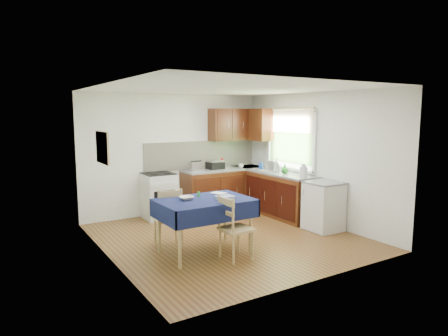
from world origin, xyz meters
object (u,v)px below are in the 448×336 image
chair_near (234,226)px  sandwich_press (215,165)px  kettle (304,171)px  chair_far (169,216)px  dining_table (205,206)px  toaster (196,166)px  dish_rack (272,170)px

chair_near → sandwich_press: sandwich_press is taller
chair_near → kettle: bearing=-69.2°
chair_far → kettle: size_ratio=3.79×
sandwich_press → kettle: (0.91, -1.79, 0.02)m
dining_table → toaster: 2.52m
chair_near → sandwich_press: size_ratio=2.85×
chair_far → dining_table: bearing=132.6°
chair_far → sandwich_press: size_ratio=2.88×
dining_table → dish_rack: bearing=39.1°
dining_table → chair_near: chair_near is taller
chair_far → dish_rack: size_ratio=2.02×
dining_table → toaster: (1.06, 2.27, 0.27)m
dining_table → dish_rack: 2.79m
dining_table → chair_far: bearing=131.7°
toaster → dining_table: bearing=-137.2°
chair_near → dish_rack: size_ratio=2.01×
chair_far → sandwich_press: 2.64m
chair_near → sandwich_press: 3.10m
chair_near → dining_table: bearing=23.2°
chair_far → chair_near: 1.14m
dining_table → toaster: size_ratio=4.82×
dining_table → toaster: toaster is taller
chair_far → toaster: (1.41, 1.73, 0.50)m
chair_near → toaster: toaster is taller
sandwich_press → kettle: kettle is taller
chair_near → dish_rack: 2.89m
toaster → dish_rack: bearing=-54.9°
dining_table → sandwich_press: bearing=64.9°
chair_near → dish_rack: dish_rack is taller
dish_rack → kettle: kettle is taller
toaster → sandwich_press: toaster is taller
chair_far → chair_near: bearing=129.5°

